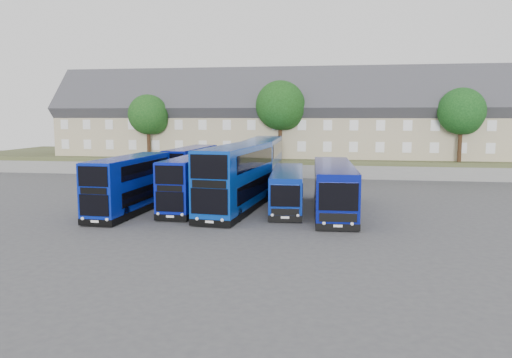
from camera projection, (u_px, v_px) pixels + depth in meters
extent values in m
plane|color=#444549|center=(211.00, 219.00, 34.40)|extent=(120.00, 120.00, 0.00)
cube|color=slate|center=(261.00, 171.00, 57.82)|extent=(70.00, 0.40, 1.50)
cube|color=#484D2B|center=(272.00, 161.00, 67.58)|extent=(80.00, 20.00, 2.00)
cube|color=tan|center=(91.00, 131.00, 66.88)|extent=(6.00, 8.00, 6.00)
cube|color=#323237|center=(90.00, 109.00, 66.50)|extent=(6.00, 10.40, 10.40)
cube|color=brown|center=(100.00, 79.00, 65.78)|extent=(0.60, 0.90, 1.40)
cube|color=tan|center=(134.00, 132.00, 65.95)|extent=(6.00, 8.00, 6.00)
cube|color=#323237|center=(133.00, 109.00, 65.57)|extent=(6.00, 10.40, 10.40)
cube|color=brown|center=(143.00, 79.00, 64.85)|extent=(0.60, 0.90, 1.40)
cube|color=tan|center=(177.00, 132.00, 65.02)|extent=(6.00, 8.00, 6.00)
cube|color=#323237|center=(177.00, 109.00, 64.64)|extent=(6.00, 10.40, 10.40)
cube|color=brown|center=(187.00, 78.00, 63.92)|extent=(0.60, 0.90, 1.40)
cube|color=tan|center=(222.00, 132.00, 64.09)|extent=(6.00, 8.00, 6.00)
cube|color=#323237|center=(222.00, 109.00, 63.71)|extent=(6.00, 10.40, 10.40)
cube|color=brown|center=(233.00, 78.00, 62.99)|extent=(0.60, 0.90, 1.40)
cube|color=tan|center=(268.00, 132.00, 63.16)|extent=(6.00, 8.00, 6.00)
cube|color=#323237|center=(268.00, 108.00, 62.78)|extent=(6.00, 10.40, 10.40)
cube|color=brown|center=(280.00, 77.00, 62.06)|extent=(0.60, 0.90, 1.40)
cube|color=tan|center=(316.00, 133.00, 62.23)|extent=(6.00, 8.00, 6.00)
cube|color=#323237|center=(316.00, 108.00, 61.85)|extent=(6.00, 10.40, 10.40)
cube|color=brown|center=(329.00, 77.00, 61.13)|extent=(0.60, 0.90, 1.40)
cube|color=tan|center=(365.00, 133.00, 61.30)|extent=(6.00, 8.00, 6.00)
cube|color=#323237|center=(366.00, 108.00, 60.92)|extent=(6.00, 10.40, 10.40)
cube|color=brown|center=(379.00, 76.00, 60.20)|extent=(0.60, 0.90, 1.40)
cube|color=tan|center=(415.00, 133.00, 60.37)|extent=(6.00, 8.00, 6.00)
cube|color=#323237|center=(416.00, 108.00, 59.99)|extent=(6.00, 10.40, 10.40)
cube|color=brown|center=(431.00, 76.00, 59.27)|extent=(0.60, 0.90, 1.40)
cube|color=tan|center=(468.00, 133.00, 59.44)|extent=(6.00, 8.00, 6.00)
cube|color=#323237|center=(469.00, 108.00, 59.06)|extent=(6.00, 10.40, 10.40)
cube|color=brown|center=(484.00, 75.00, 58.34)|extent=(0.60, 0.90, 1.40)
cube|color=#081FA2|center=(129.00, 183.00, 36.62)|extent=(2.75, 10.31, 3.74)
cube|color=black|center=(130.00, 208.00, 36.87)|extent=(2.79, 10.35, 0.45)
cube|color=black|center=(94.00, 205.00, 31.73)|extent=(2.02, 0.15, 1.39)
cube|color=black|center=(93.00, 176.00, 31.49)|extent=(2.02, 0.15, 1.30)
cylinder|color=black|center=(98.00, 213.00, 34.21)|extent=(0.34, 1.01, 1.00)
cube|color=#0917A5|center=(193.00, 181.00, 38.06)|extent=(2.55, 10.00, 3.62)
cube|color=black|center=(193.00, 205.00, 38.30)|extent=(2.59, 10.04, 0.45)
cube|color=black|center=(170.00, 202.00, 33.29)|extent=(1.96, 0.12, 1.35)
cube|color=black|center=(169.00, 175.00, 33.06)|extent=(1.96, 0.12, 1.26)
cylinder|color=black|center=(168.00, 208.00, 35.75)|extent=(0.33, 1.01, 1.00)
cube|color=#0836A1|center=(237.00, 176.00, 37.32)|extent=(3.91, 12.37, 4.52)
cube|color=black|center=(237.00, 207.00, 37.62)|extent=(3.96, 12.42, 0.45)
cube|color=black|center=(209.00, 201.00, 31.56)|extent=(2.46, 0.29, 1.66)
cube|color=black|center=(209.00, 167.00, 31.28)|extent=(2.46, 0.29, 1.55)
cylinder|color=black|center=(203.00, 213.00, 34.17)|extent=(0.39, 1.02, 1.00)
cube|color=#071388|center=(191.00, 167.00, 47.66)|extent=(2.63, 10.20, 3.70)
cube|color=black|center=(192.00, 187.00, 47.90)|extent=(2.67, 10.24, 0.45)
cube|color=black|center=(173.00, 182.00, 42.79)|extent=(2.00, 0.13, 1.38)
cube|color=black|center=(172.00, 161.00, 42.56)|extent=(2.00, 0.13, 1.29)
cylinder|color=black|center=(171.00, 189.00, 45.27)|extent=(0.33, 1.01, 1.00)
cube|color=navy|center=(263.00, 161.00, 49.56)|extent=(3.14, 12.18, 4.49)
cube|color=black|center=(263.00, 184.00, 49.85)|extent=(3.18, 12.22, 0.45)
cube|color=black|center=(256.00, 178.00, 43.69)|extent=(2.45, 0.14, 1.65)
cube|color=black|center=(256.00, 153.00, 43.41)|extent=(2.45, 0.14, 1.54)
cylinder|color=black|center=(246.00, 187.00, 46.19)|extent=(0.33, 1.01, 1.00)
cube|color=#072592|center=(288.00, 187.00, 38.31)|extent=(2.96, 10.96, 2.63)
cube|color=black|center=(287.00, 204.00, 38.48)|extent=(3.01, 11.00, 0.45)
cube|color=black|center=(285.00, 196.00, 32.90)|extent=(1.96, 0.19, 1.44)
cylinder|color=black|center=(272.00, 209.00, 35.36)|extent=(0.37, 1.02, 1.00)
cube|color=navy|center=(334.00, 186.00, 36.77)|extent=(3.33, 13.08, 3.21)
cube|color=black|center=(333.00, 208.00, 36.98)|extent=(3.37, 13.12, 0.45)
cube|color=black|center=(339.00, 197.00, 30.31)|extent=(2.40, 0.18, 1.73)
cylinder|color=black|center=(318.00, 217.00, 32.86)|extent=(0.35, 1.01, 1.00)
cylinder|color=#382314|center=(149.00, 142.00, 60.57)|extent=(0.44, 0.44, 3.75)
sphere|color=#0F3912|center=(148.00, 114.00, 60.14)|extent=(4.80, 4.80, 4.80)
sphere|color=#0F3912|center=(154.00, 121.00, 60.54)|extent=(3.30, 3.30, 3.30)
cylinder|color=#382314|center=(280.00, 140.00, 58.53)|extent=(0.44, 0.44, 4.50)
sphere|color=black|center=(280.00, 105.00, 58.02)|extent=(5.76, 5.76, 5.76)
sphere|color=black|center=(286.00, 113.00, 58.43)|extent=(3.96, 3.96, 3.96)
cylinder|color=#382314|center=(460.00, 144.00, 54.97)|extent=(0.44, 0.44, 4.00)
sphere|color=#0E3411|center=(462.00, 111.00, 54.52)|extent=(5.12, 5.12, 5.12)
sphere|color=#0E3411|center=(466.00, 118.00, 54.92)|extent=(3.52, 3.52, 3.52)
cylinder|color=#382314|center=(497.00, 140.00, 60.89)|extent=(0.44, 0.44, 4.25)
sphere|color=#13330E|center=(499.00, 109.00, 60.40)|extent=(5.44, 5.44, 5.44)
sphere|color=#13330E|center=(503.00, 116.00, 60.81)|extent=(3.74, 3.74, 3.74)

